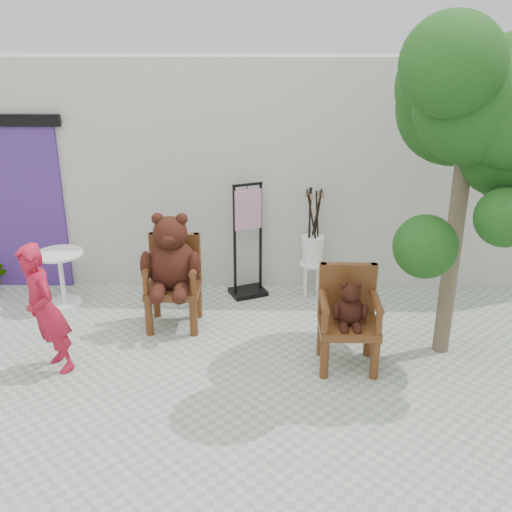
{
  "coord_description": "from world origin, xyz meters",
  "views": [
    {
      "loc": [
        0.33,
        -4.92,
        3.38
      ],
      "look_at": [
        0.17,
        1.3,
        0.95
      ],
      "focal_mm": 42.0,
      "sensor_mm": 36.0,
      "label": 1
    }
  ],
  "objects_px": {
    "chair_big": "(172,264)",
    "tree": "(475,110)",
    "person": "(45,310)",
    "stool_bucket": "(313,249)",
    "display_stand": "(248,253)",
    "chair_small": "(349,311)",
    "cafe_table": "(61,272)"
  },
  "relations": [
    {
      "from": "chair_big",
      "to": "cafe_table",
      "type": "distance_m",
      "value": 1.64
    },
    {
      "from": "stool_bucket",
      "to": "chair_big",
      "type": "bearing_deg",
      "value": -151.42
    },
    {
      "from": "display_stand",
      "to": "stool_bucket",
      "type": "bearing_deg",
      "value": -23.45
    },
    {
      "from": "chair_big",
      "to": "person",
      "type": "height_order",
      "value": "person"
    },
    {
      "from": "display_stand",
      "to": "chair_small",
      "type": "bearing_deg",
      "value": -81.42
    },
    {
      "from": "person",
      "to": "display_stand",
      "type": "distance_m",
      "value": 2.76
    },
    {
      "from": "display_stand",
      "to": "tree",
      "type": "xyz_separation_m",
      "value": [
        2.24,
        -1.38,
        2.02
      ]
    },
    {
      "from": "person",
      "to": "cafe_table",
      "type": "xyz_separation_m",
      "value": [
        -0.4,
        1.58,
        -0.26
      ]
    },
    {
      "from": "tree",
      "to": "person",
      "type": "bearing_deg",
      "value": -172.42
    },
    {
      "from": "tree",
      "to": "cafe_table",
      "type": "bearing_deg",
      "value": 167.38
    },
    {
      "from": "display_stand",
      "to": "stool_bucket",
      "type": "relative_size",
      "value": 1.04
    },
    {
      "from": "chair_small",
      "to": "cafe_table",
      "type": "bearing_deg",
      "value": 158.64
    },
    {
      "from": "person",
      "to": "tree",
      "type": "relative_size",
      "value": 0.4
    },
    {
      "from": "chair_small",
      "to": "display_stand",
      "type": "xyz_separation_m",
      "value": [
        -1.11,
        1.71,
        -0.03
      ]
    },
    {
      "from": "person",
      "to": "cafe_table",
      "type": "bearing_deg",
      "value": 149.66
    },
    {
      "from": "person",
      "to": "cafe_table",
      "type": "relative_size",
      "value": 2.0
    },
    {
      "from": "chair_small",
      "to": "display_stand",
      "type": "distance_m",
      "value": 2.04
    },
    {
      "from": "display_stand",
      "to": "cafe_table",
      "type": "bearing_deg",
      "value": 164.35
    },
    {
      "from": "cafe_table",
      "to": "tree",
      "type": "bearing_deg",
      "value": -12.62
    },
    {
      "from": "tree",
      "to": "display_stand",
      "type": "bearing_deg",
      "value": 148.23
    },
    {
      "from": "cafe_table",
      "to": "person",
      "type": "bearing_deg",
      "value": -75.98
    },
    {
      "from": "chair_small",
      "to": "stool_bucket",
      "type": "height_order",
      "value": "stool_bucket"
    },
    {
      "from": "chair_small",
      "to": "stool_bucket",
      "type": "xyz_separation_m",
      "value": [
        -0.27,
        1.72,
        0.03
      ]
    },
    {
      "from": "chair_big",
      "to": "person",
      "type": "xyz_separation_m",
      "value": [
        -1.12,
        -1.04,
        -0.08
      ]
    },
    {
      "from": "chair_big",
      "to": "chair_small",
      "type": "bearing_deg",
      "value": -22.59
    },
    {
      "from": "display_stand",
      "to": "stool_bucket",
      "type": "xyz_separation_m",
      "value": [
        0.84,
        0.01,
        0.06
      ]
    },
    {
      "from": "chair_big",
      "to": "tree",
      "type": "height_order",
      "value": "tree"
    },
    {
      "from": "chair_small",
      "to": "cafe_table",
      "type": "relative_size",
      "value": 1.51
    },
    {
      "from": "person",
      "to": "display_stand",
      "type": "height_order",
      "value": "display_stand"
    },
    {
      "from": "cafe_table",
      "to": "stool_bucket",
      "type": "bearing_deg",
      "value": 6.62
    },
    {
      "from": "person",
      "to": "stool_bucket",
      "type": "distance_m",
      "value": 3.41
    },
    {
      "from": "cafe_table",
      "to": "stool_bucket",
      "type": "distance_m",
      "value": 3.22
    }
  ]
}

